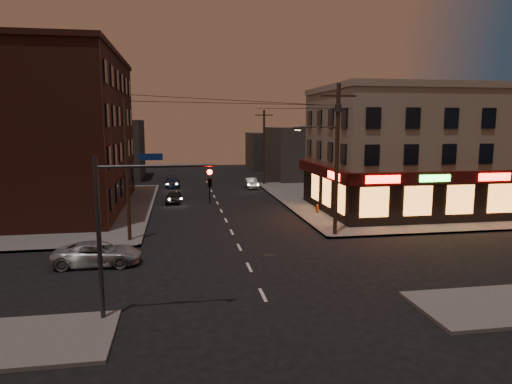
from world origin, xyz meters
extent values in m
plane|color=black|center=(0.00, 0.00, 0.00)|extent=(120.00, 120.00, 0.00)
cube|color=#514F4C|center=(18.00, 19.00, 0.07)|extent=(24.00, 28.00, 0.15)
cube|color=#514F4C|center=(-18.00, 19.00, 0.07)|extent=(24.00, 28.00, 0.15)
cube|color=gray|center=(16.00, 13.50, 5.15)|extent=(15.00, 12.00, 10.00)
cube|color=gray|center=(16.00, 13.50, 10.40)|extent=(15.20, 12.20, 0.50)
cube|color=black|center=(16.00, 7.55, 1.85)|extent=(15.12, 0.25, 3.40)
cube|color=black|center=(8.55, 13.50, 1.85)|extent=(0.25, 12.12, 3.40)
cube|color=#3B0B09|center=(16.00, 7.25, 3.65)|extent=(15.60, 0.50, 0.90)
cube|color=#3B0B09|center=(8.25, 13.50, 3.65)|extent=(0.50, 12.60, 0.90)
cube|color=#FF140C|center=(10.70, 6.98, 3.65)|extent=(2.60, 0.06, 0.55)
cube|color=#FF140C|center=(19.50, 6.98, 3.65)|extent=(2.60, 0.06, 0.55)
cube|color=#26FF3F|center=(14.70, 6.98, 3.65)|extent=(2.40, 0.06, 0.50)
cube|color=#FF140C|center=(7.98, 9.70, 3.65)|extent=(0.06, 2.60, 0.55)
cube|color=orange|center=(15.40, 7.40, 1.95)|extent=(12.40, 0.08, 2.20)
cube|color=orange|center=(8.40, 12.50, 1.95)|extent=(0.08, 8.40, 2.20)
cube|color=#4D2318|center=(-14.50, 19.00, 6.65)|extent=(12.00, 20.00, 13.00)
cube|color=#3F3D3A|center=(14.00, 38.00, 3.50)|extent=(10.00, 12.00, 7.00)
cube|color=#3F3D3A|center=(-13.00, 42.00, 4.00)|extent=(9.00, 10.00, 8.00)
cube|color=#3F3D3A|center=(12.00, 52.00, 3.00)|extent=(8.00, 8.00, 6.00)
cylinder|color=#382619|center=(6.80, 5.80, 5.15)|extent=(0.28, 0.28, 10.00)
cube|color=#382619|center=(6.80, 5.80, 9.35)|extent=(2.40, 0.12, 0.12)
cylinder|color=#333538|center=(6.80, 5.80, 8.55)|extent=(0.44, 0.44, 0.50)
cylinder|color=#333538|center=(5.50, 5.80, 7.35)|extent=(2.60, 0.10, 0.10)
cube|color=#333538|center=(4.10, 5.80, 7.25)|extent=(0.60, 0.25, 0.18)
cube|color=#FFD88C|center=(4.10, 5.80, 7.15)|extent=(0.35, 0.15, 0.04)
cylinder|color=#382619|center=(6.80, 32.00, 4.65)|extent=(0.26, 0.26, 9.00)
cylinder|color=#382619|center=(-6.80, 6.50, 4.65)|extent=(0.24, 0.24, 9.00)
cylinder|color=#333538|center=(-6.60, -5.60, 3.20)|extent=(0.18, 0.18, 6.40)
cylinder|color=#333538|center=(-4.40, -5.60, 6.00)|extent=(4.40, 0.12, 0.12)
imported|color=black|center=(-2.40, -5.60, 5.50)|extent=(0.16, 0.20, 1.00)
sphere|color=#FF0C05|center=(-2.40, -5.72, 5.75)|extent=(0.20, 0.20, 0.20)
cube|color=navy|center=(-4.60, -5.60, 6.35)|extent=(0.90, 0.05, 0.25)
imported|color=#919599|center=(-8.00, 1.79, 0.64)|extent=(4.65, 2.27, 1.27)
imported|color=black|center=(-4.11, 20.75, 0.58)|extent=(1.69, 3.54, 1.17)
imported|color=gray|center=(4.79, 29.39, 0.60)|extent=(1.36, 3.68, 1.20)
imported|color=#1C2138|center=(-4.37, 31.90, 0.62)|extent=(1.80, 4.31, 1.24)
cylinder|color=#9E2D0E|center=(7.80, 13.12, 0.43)|extent=(0.27, 0.27, 0.56)
sphere|color=#9E2D0E|center=(7.80, 13.12, 0.74)|extent=(0.22, 0.22, 0.22)
cylinder|color=#9E2D0E|center=(7.80, 13.12, 0.54)|extent=(0.32, 0.22, 0.11)
cylinder|color=#9E2D0E|center=(7.80, 13.12, 0.54)|extent=(0.22, 0.32, 0.11)
camera|label=1|loc=(-3.55, -23.10, 7.61)|focal=32.00mm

